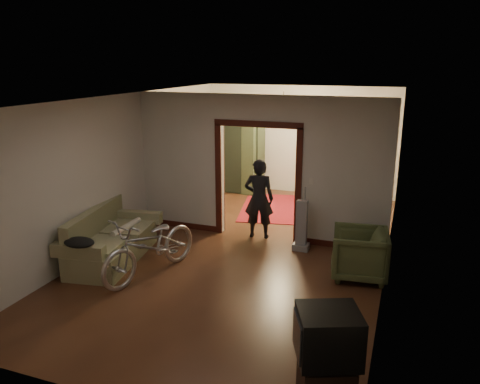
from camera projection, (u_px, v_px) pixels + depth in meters
The scene contains 24 objects.
floor at pixel (245, 250), 8.72m from camera, with size 5.00×8.50×0.01m, color #381D12.
ceiling at pixel (246, 97), 7.96m from camera, with size 5.00×8.50×0.01m, color white.
wall_back at pixel (300, 140), 12.19m from camera, with size 5.00×0.02×2.80m, color beige.
wall_left at pixel (126, 166), 9.17m from camera, with size 0.02×8.50×2.80m, color beige.
wall_right at pixel (392, 190), 7.52m from camera, with size 0.02×8.50×2.80m, color beige.
partition_wall at pixel (259, 168), 9.02m from camera, with size 5.00×0.14×2.80m, color beige.
door_casing at pixel (258, 183), 9.10m from camera, with size 1.74×0.20×2.32m, color #38120C.
far_window at pixel (327, 136), 11.88m from camera, with size 0.98×0.06×1.28m, color black.
chandelier at pixel (283, 110), 10.35m from camera, with size 0.24×0.24×0.24m, color #FFE0A5.
light_switch at pixel (311, 181), 8.65m from camera, with size 0.08×0.01×0.12m, color silver.
sofa at pixel (112, 236), 8.16m from camera, with size 0.88×1.96×0.90m, color #70724C.
rolled_paper at pixel (126, 227), 8.38m from camera, with size 0.10×0.10×0.83m, color beige.
jacket at pixel (79, 242), 7.26m from camera, with size 0.50×0.37×0.15m, color black.
bicycle at pixel (151, 245), 7.57m from camera, with size 0.69×1.97×1.04m, color silver.
armchair at pixel (359, 254), 7.54m from camera, with size 0.86×0.88×0.80m, color #4A5731.
tv_stand at pixel (326, 382), 4.78m from camera, with size 0.53×0.48×0.48m, color black.
crt_tv at pixel (328, 335), 4.63m from camera, with size 0.61×0.54×0.52m, color black.
vacuum at pixel (302, 225), 8.60m from camera, with size 0.29×0.24×0.96m, color gray.
person at pixel (259, 199), 9.16m from camera, with size 0.58×0.38×1.59m, color black.
oriental_rug at pixel (279, 208), 11.15m from camera, with size 1.73×2.28×0.02m, color maroon.
locker at pixel (244, 157), 12.32m from camera, with size 0.95×0.53×1.89m, color #2D3A22.
globe at pixel (245, 119), 12.05m from camera, with size 0.28×0.28×0.28m, color #1E5972.
desk at pixel (331, 185), 11.82m from camera, with size 1.00×0.56×0.74m, color black.
desk_chair at pixel (306, 185), 11.52m from camera, with size 0.40×0.40×0.90m, color black.
Camera 1 is at (2.68, -7.65, 3.41)m, focal length 35.00 mm.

